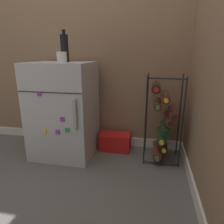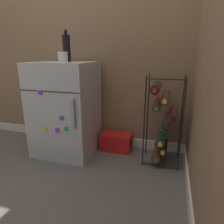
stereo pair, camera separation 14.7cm
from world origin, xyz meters
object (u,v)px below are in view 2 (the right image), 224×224
(fridge_top_bottle, at_px, (67,48))
(mini_fridge, at_px, (66,109))
(fridge_top_cup, at_px, (63,57))
(soda_box, at_px, (116,142))
(wine_rack, at_px, (163,121))

(fridge_top_bottle, bearing_deg, mini_fridge, -124.68)
(fridge_top_cup, xyz_separation_m, fridge_top_bottle, (-0.02, 0.11, 0.07))
(mini_fridge, relative_size, fridge_top_cup, 10.00)
(soda_box, xyz_separation_m, fridge_top_cup, (-0.41, -0.23, 0.82))
(fridge_top_bottle, bearing_deg, soda_box, 15.68)
(mini_fridge, relative_size, soda_box, 2.88)
(soda_box, distance_m, fridge_top_cup, 0.95)
(wine_rack, height_order, fridge_top_cup, fridge_top_cup)
(wine_rack, distance_m, fridge_top_cup, 1.01)
(mini_fridge, height_order, soda_box, mini_fridge)
(wine_rack, relative_size, soda_box, 2.57)
(fridge_top_cup, bearing_deg, soda_box, 28.84)
(mini_fridge, xyz_separation_m, fridge_top_cup, (0.05, -0.07, 0.47))
(fridge_top_cup, bearing_deg, mini_fridge, 124.39)
(mini_fridge, bearing_deg, wine_rack, 3.40)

